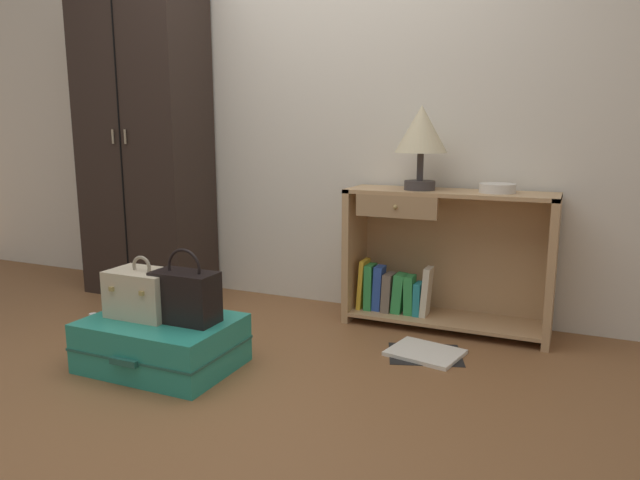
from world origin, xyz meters
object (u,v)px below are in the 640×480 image
(bowl, at_px, (497,188))
(wardrobe, at_px, (144,136))
(bookshelf, at_px, (438,261))
(train_case, at_px, (143,293))
(handbag, at_px, (185,296))
(table_lamp, at_px, (421,133))
(open_book_on_floor, at_px, (425,353))
(suitcase_large, at_px, (162,343))
(bottle, at_px, (94,333))

(bowl, bearing_deg, wardrobe, -178.58)
(bookshelf, distance_m, train_case, 1.59)
(bowl, distance_m, handbag, 1.69)
(table_lamp, relative_size, bowl, 2.41)
(handbag, bearing_deg, wardrobe, 136.00)
(wardrobe, relative_size, train_case, 6.67)
(table_lamp, xyz_separation_m, open_book_on_floor, (0.16, -0.43, -1.08))
(bowl, distance_m, open_book_on_floor, 0.94)
(handbag, xyz_separation_m, open_book_on_floor, (0.97, 0.63, -0.35))
(wardrobe, bearing_deg, bowl, 1.42)
(bookshelf, xyz_separation_m, suitcase_large, (-1.05, -1.11, -0.26))
(suitcase_large, bearing_deg, open_book_on_floor, 30.47)
(table_lamp, xyz_separation_m, train_case, (-1.04, -1.07, -0.74))
(table_lamp, bearing_deg, bookshelf, 17.05)
(table_lamp, height_order, handbag, table_lamp)
(table_lamp, height_order, train_case, table_lamp)
(suitcase_large, bearing_deg, table_lamp, 48.88)
(open_book_on_floor, bearing_deg, wardrobe, 169.06)
(bookshelf, relative_size, table_lamp, 2.47)
(wardrobe, xyz_separation_m, bottle, (0.48, -1.02, -0.97))
(suitcase_large, height_order, bottle, suitcase_large)
(table_lamp, height_order, suitcase_large, table_lamp)
(suitcase_large, xyz_separation_m, handbag, (0.13, 0.02, 0.24))
(handbag, bearing_deg, bowl, 41.48)
(bookshelf, relative_size, open_book_on_floor, 2.62)
(wardrobe, distance_m, open_book_on_floor, 2.32)
(bowl, bearing_deg, train_case, -143.17)
(suitcase_large, distance_m, bottle, 0.45)
(handbag, xyz_separation_m, bottle, (-0.58, 0.00, -0.27))
(bowl, height_order, train_case, bowl)
(table_lamp, bearing_deg, open_book_on_floor, -69.03)
(bookshelf, xyz_separation_m, open_book_on_floor, (0.06, -0.46, -0.37))
(bottle, bearing_deg, train_case, -2.39)
(table_lamp, bearing_deg, handbag, -127.38)
(table_lamp, bearing_deg, train_case, -134.31)
(table_lamp, bearing_deg, bowl, 2.94)
(bottle, bearing_deg, table_lamp, 37.26)
(wardrobe, bearing_deg, table_lamp, 1.08)
(open_book_on_floor, bearing_deg, handbag, -147.05)
(train_case, height_order, open_book_on_floor, train_case)
(wardrobe, bearing_deg, train_case, -51.46)
(train_case, height_order, bottle, train_case)
(bookshelf, distance_m, bottle, 1.87)
(bowl, height_order, handbag, bowl)
(bookshelf, height_order, suitcase_large, bookshelf)
(table_lamp, distance_m, bowl, 0.50)
(train_case, height_order, handbag, handbag)
(bookshelf, bearing_deg, bowl, -2.29)
(table_lamp, height_order, open_book_on_floor, table_lamp)
(train_case, xyz_separation_m, bottle, (-0.34, 0.01, -0.26))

